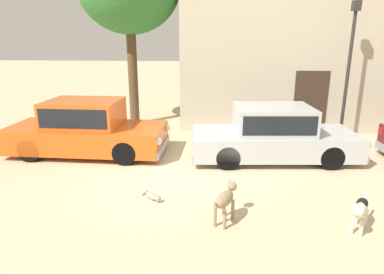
{
  "coord_description": "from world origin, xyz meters",
  "views": [
    {
      "loc": [
        1.15,
        -7.46,
        3.15
      ],
      "look_at": [
        0.66,
        0.2,
        0.9
      ],
      "focal_mm": 31.87,
      "sensor_mm": 36.0,
      "label": 1
    }
  ],
  "objects_px": {
    "stray_dog_tan": "(361,209)",
    "parked_sedan_nearest": "(86,128)",
    "stray_dog_spotted": "(226,199)",
    "parked_sedan_second": "(273,133)",
    "street_lamp": "(350,55)",
    "stray_cat": "(153,196)"
  },
  "relations": [
    {
      "from": "parked_sedan_second",
      "to": "stray_dog_spotted",
      "type": "height_order",
      "value": "parked_sedan_second"
    },
    {
      "from": "stray_cat",
      "to": "street_lamp",
      "type": "distance_m",
      "value": 7.35
    },
    {
      "from": "parked_sedan_second",
      "to": "parked_sedan_nearest",
      "type": "bearing_deg",
      "value": 175.12
    },
    {
      "from": "stray_dog_spotted",
      "to": "street_lamp",
      "type": "xyz_separation_m",
      "value": [
        3.79,
        5.24,
        2.19
      ]
    },
    {
      "from": "stray_dog_tan",
      "to": "stray_cat",
      "type": "relative_size",
      "value": 1.63
    },
    {
      "from": "parked_sedan_nearest",
      "to": "stray_dog_tan",
      "type": "relative_size",
      "value": 5.01
    },
    {
      "from": "parked_sedan_nearest",
      "to": "parked_sedan_second",
      "type": "relative_size",
      "value": 0.99
    },
    {
      "from": "parked_sedan_nearest",
      "to": "stray_dog_spotted",
      "type": "distance_m",
      "value": 5.11
    },
    {
      "from": "parked_sedan_nearest",
      "to": "parked_sedan_second",
      "type": "bearing_deg",
      "value": 0.66
    },
    {
      "from": "parked_sedan_second",
      "to": "stray_dog_tan",
      "type": "xyz_separation_m",
      "value": [
        0.87,
        -3.57,
        -0.28
      ]
    },
    {
      "from": "stray_cat",
      "to": "street_lamp",
      "type": "relative_size",
      "value": 0.13
    },
    {
      "from": "stray_cat",
      "to": "street_lamp",
      "type": "xyz_separation_m",
      "value": [
        5.23,
        4.48,
        2.56
      ]
    },
    {
      "from": "stray_dog_tan",
      "to": "street_lamp",
      "type": "height_order",
      "value": "street_lamp"
    },
    {
      "from": "stray_dog_tan",
      "to": "parked_sedan_nearest",
      "type": "bearing_deg",
      "value": -90.05
    },
    {
      "from": "street_lamp",
      "to": "parked_sedan_nearest",
      "type": "bearing_deg",
      "value": -166.8
    },
    {
      "from": "parked_sedan_second",
      "to": "stray_dog_tan",
      "type": "bearing_deg",
      "value": -80.03
    },
    {
      "from": "stray_dog_tan",
      "to": "street_lamp",
      "type": "bearing_deg",
      "value": -164.55
    },
    {
      "from": "parked_sedan_nearest",
      "to": "stray_dog_spotted",
      "type": "bearing_deg",
      "value": -40.97
    },
    {
      "from": "street_lamp",
      "to": "parked_sedan_second",
      "type": "bearing_deg",
      "value": -142.48
    },
    {
      "from": "parked_sedan_nearest",
      "to": "stray_dog_spotted",
      "type": "height_order",
      "value": "parked_sedan_nearest"
    },
    {
      "from": "stray_dog_spotted",
      "to": "parked_sedan_second",
      "type": "bearing_deg",
      "value": 1.87
    },
    {
      "from": "parked_sedan_second",
      "to": "street_lamp",
      "type": "xyz_separation_m",
      "value": [
        2.44,
        1.87,
        1.93
      ]
    }
  ]
}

